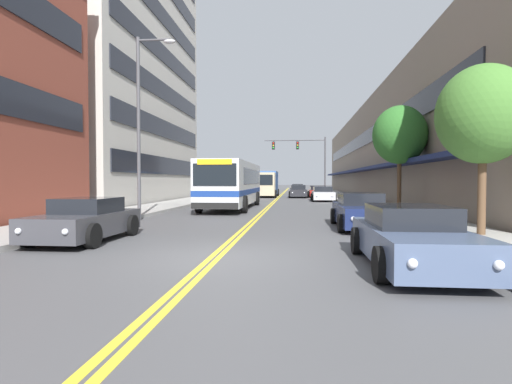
% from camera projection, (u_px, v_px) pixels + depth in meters
% --- Properties ---
extents(ground_plane, '(240.00, 240.00, 0.00)m').
position_uv_depth(ground_plane, '(280.00, 196.00, 46.37)').
color(ground_plane, '#4C4C4F').
extents(sidewalk_left, '(3.18, 106.00, 0.18)m').
position_uv_depth(sidewalk_left, '(220.00, 195.00, 47.09)').
color(sidewalk_left, '#9E9B96').
rests_on(sidewalk_left, ground_plane).
extents(sidewalk_right, '(3.18, 106.00, 0.18)m').
position_uv_depth(sidewalk_right, '(342.00, 196.00, 45.65)').
color(sidewalk_right, '#9E9B96').
rests_on(sidewalk_right, ground_plane).
extents(centre_line, '(0.34, 106.00, 0.01)m').
position_uv_depth(centre_line, '(280.00, 196.00, 46.37)').
color(centre_line, yellow).
rests_on(centre_line, ground_plane).
extents(office_tower_left, '(12.08, 21.24, 27.35)m').
position_uv_depth(office_tower_left, '(95.00, 39.00, 33.35)').
color(office_tower_left, '#BCB7AD').
rests_on(office_tower_left, ground_plane).
extents(storefront_row_right, '(9.10, 68.00, 9.91)m').
position_uv_depth(storefront_row_right, '(394.00, 153.00, 44.92)').
color(storefront_row_right, gray).
rests_on(storefront_row_right, ground_plane).
extents(city_bus, '(2.89, 11.75, 2.98)m').
position_uv_depth(city_bus, '(233.00, 183.00, 26.44)').
color(city_bus, silver).
rests_on(city_bus, ground_plane).
extents(car_black_parked_left_near, '(2.00, 4.16, 1.29)m').
position_uv_depth(car_black_parked_left_near, '(233.00, 193.00, 40.02)').
color(car_black_parked_left_near, black).
rests_on(car_black_parked_left_near, ground_plane).
extents(car_dark_grey_parked_left_mid, '(2.05, 4.27, 1.30)m').
position_uv_depth(car_dark_grey_parked_left_mid, '(86.00, 221.00, 12.11)').
color(car_dark_grey_parked_left_mid, '#38383D').
rests_on(car_dark_grey_parked_left_mid, ground_plane).
extents(car_slate_blue_parked_right_foreground, '(2.07, 4.75, 1.30)m').
position_uv_depth(car_slate_blue_parked_right_foreground, '(411.00, 238.00, 8.45)').
color(car_slate_blue_parked_right_foreground, '#475675').
rests_on(car_slate_blue_parked_right_foreground, ground_plane).
extents(car_silver_parked_right_mid, '(2.10, 4.59, 1.31)m').
position_uv_depth(car_silver_parked_right_mid, '(323.00, 194.00, 35.75)').
color(car_silver_parked_right_mid, '#B7B7BC').
rests_on(car_silver_parked_right_mid, ground_plane).
extents(car_navy_parked_right_far, '(2.01, 4.81, 1.36)m').
position_uv_depth(car_navy_parked_right_far, '(361.00, 211.00, 15.41)').
color(car_navy_parked_right_far, '#19234C').
rests_on(car_navy_parked_right_far, ground_plane).
extents(car_red_parked_right_end, '(2.14, 4.74, 1.27)m').
position_uv_depth(car_red_parked_right_end, '(318.00, 192.00, 43.99)').
color(car_red_parked_right_end, maroon).
rests_on(car_red_parked_right_end, ground_plane).
extents(car_beige_moving_lead, '(2.18, 4.38, 1.30)m').
position_uv_depth(car_beige_moving_lead, '(297.00, 188.00, 61.95)').
color(car_beige_moving_lead, '#BCAD89').
rests_on(car_beige_moving_lead, ground_plane).
extents(car_charcoal_moving_second, '(2.02, 4.28, 1.36)m').
position_uv_depth(car_charcoal_moving_second, '(298.00, 192.00, 43.04)').
color(car_charcoal_moving_second, '#232328').
rests_on(car_charcoal_moving_second, ground_plane).
extents(box_truck, '(2.74, 7.59, 2.87)m').
position_uv_depth(box_truck, '(266.00, 183.00, 44.92)').
color(box_truck, '#BCAD89').
rests_on(box_truck, ground_plane).
extents(traffic_signal_mast, '(7.11, 0.38, 6.86)m').
position_uv_depth(traffic_signal_mast, '(304.00, 154.00, 46.19)').
color(traffic_signal_mast, '#47474C').
rests_on(traffic_signal_mast, ground_plane).
extents(street_lamp_left_near, '(1.85, 0.28, 8.38)m').
position_uv_depth(street_lamp_left_near, '(143.00, 114.00, 18.27)').
color(street_lamp_left_near, '#47474C').
rests_on(street_lamp_left_near, ground_plane).
extents(street_tree_right_near, '(2.75, 2.75, 5.19)m').
position_uv_depth(street_tree_right_near, '(483.00, 115.00, 12.16)').
color(street_tree_right_near, brown).
rests_on(street_tree_right_near, sidewalk_right).
extents(street_tree_right_mid, '(2.91, 2.91, 5.77)m').
position_uv_depth(street_tree_right_mid, '(400.00, 135.00, 21.89)').
color(street_tree_right_mid, brown).
rests_on(street_tree_right_mid, sidewalk_right).
extents(fire_hydrant, '(0.29, 0.21, 0.81)m').
position_uv_depth(fire_hydrant, '(381.00, 207.00, 19.00)').
color(fire_hydrant, yellow).
rests_on(fire_hydrant, sidewalk_right).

